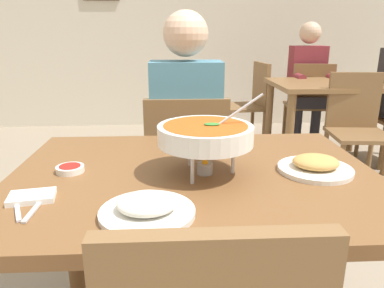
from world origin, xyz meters
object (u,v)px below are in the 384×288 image
Objects in this scene: dining_table_far at (327,98)px; chair_bg_middle at (309,100)px; chair_bg_corner at (356,123)px; patron_bg_middle at (308,78)px; sauce_dish at (70,169)px; dining_table_main at (194,205)px; rice_plate at (147,208)px; curry_bowl at (205,135)px; chair_bg_right at (251,100)px; chair_diner_main at (186,167)px; diner_main at (186,123)px; appetizer_plate at (315,166)px.

dining_table_far is 0.54m from chair_bg_middle.
patron_bg_middle is at bearing 92.33° from chair_bg_corner.
sauce_dish is at bearing -124.03° from chair_bg_middle.
rice_plate reaches higher than dining_table_main.
curry_bowl is 0.34m from rice_plate.
dining_table_main is 2.54m from dining_table_far.
dining_table_main is 2.86m from chair_bg_right.
chair_bg_middle is at bearing -47.85° from patron_bg_middle.
chair_diner_main is 3.75× the size of rice_plate.
diner_main is 2.37m from chair_bg_middle.
sauce_dish is (-0.40, -0.74, 0.04)m from diner_main.
dining_table_main is 0.91× the size of patron_bg_middle.
dining_table_main is at bearing 156.41° from curry_bowl.
chair_bg_corner is 0.69× the size of patron_bg_middle.
chair_bg_middle is (1.35, 2.69, -0.39)m from curry_bowl.
chair_bg_corner is at bearing 50.86° from curry_bowl.
chair_bg_right reaches higher than appetizer_plate.
dining_table_main is at bearing -116.63° from patron_bg_middle.
diner_main is at bearing -125.99° from chair_bg_middle.
curry_bowl reaches higher than chair_bg_corner.
dining_table_far is 0.57m from patron_bg_middle.
chair_bg_middle is (0.04, 0.53, -0.12)m from dining_table_far.
chair_bg_right reaches higher than dining_table_far.
curry_bowl is (0.03, -0.01, 0.25)m from dining_table_main.
diner_main reaches higher than chair_diner_main.
diner_main reaches higher than chair_bg_corner.
chair_bg_right is 1.00× the size of chair_bg_corner.
curry_bowl reaches higher than appetizer_plate.
chair_diner_main reaches higher than rice_plate.
chair_bg_middle is (1.79, 2.65, -0.27)m from sauce_dish.
chair_bg_middle is 1.00× the size of chair_bg_corner.
diner_main is 1.46× the size of chair_bg_corner.
diner_main is at bearing 90.00° from chair_diner_main.
curry_bowl reaches higher than dining_table_main.
appetizer_plate reaches higher than sauce_dish.
appetizer_plate is at bearing -62.19° from chair_diner_main.
dining_table_far is (0.96, 2.16, -0.16)m from appetizer_plate.
chair_diner_main is at bearing -110.96° from chair_bg_right.
chair_bg_middle is (0.99, 2.69, -0.28)m from appetizer_plate.
curry_bowl is 2.20m from chair_bg_corner.
chair_bg_right is (1.18, 2.73, -0.27)m from sauce_dish.
chair_bg_corner is (0.63, -1.09, 0.00)m from chair_bg_right.
diner_main is at bearing 82.70° from rice_plate.
dining_table_main is 0.42m from appetizer_plate.
sauce_dish is (-0.27, 0.31, -0.01)m from rice_plate.
appetizer_plate is at bearing -120.92° from chair_bg_corner.
patron_bg_middle is (1.76, 2.68, -0.04)m from sauce_dish.
chair_diner_main is 0.69× the size of diner_main.
curry_bowl is 2.55m from dining_table_far.
chair_bg_corner is at bearing -89.26° from chair_bg_middle.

